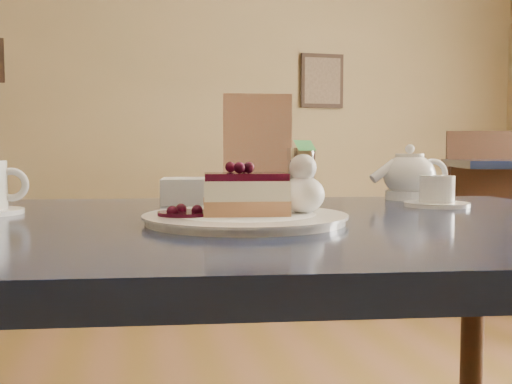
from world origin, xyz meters
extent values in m
cube|color=olive|center=(0.00, 5.00, 1.50)|extent=(8.00, 0.02, 3.00)
cube|color=black|center=(1.80, 4.97, 1.60)|extent=(0.45, 0.03, 0.55)
cube|color=#111A39|center=(0.00, 0.21, 0.74)|extent=(1.32, 0.97, 0.04)
cylinder|color=black|center=(0.59, 0.48, 0.36)|extent=(0.05, 0.05, 0.72)
cylinder|color=white|center=(-0.01, 0.16, 0.77)|extent=(0.29, 0.29, 0.01)
cube|color=tan|center=(-0.01, 0.16, 0.79)|extent=(0.13, 0.10, 0.02)
cube|color=white|center=(-0.01, 0.16, 0.81)|extent=(0.13, 0.10, 0.03)
cube|color=black|center=(-0.01, 0.16, 0.83)|extent=(0.13, 0.10, 0.01)
ellipsoid|color=white|center=(0.08, 0.16, 0.80)|extent=(0.07, 0.07, 0.06)
cylinder|color=black|center=(-0.09, 0.16, 0.78)|extent=(0.08, 0.08, 0.01)
torus|color=white|center=(-0.37, 0.37, 0.81)|extent=(0.06, 0.01, 0.06)
cylinder|color=white|center=(0.40, 0.32, 0.77)|extent=(0.12, 0.12, 0.01)
cylinder|color=white|center=(0.40, 0.32, 0.80)|extent=(0.07, 0.07, 0.05)
ellipsoid|color=white|center=(0.43, 0.48, 0.81)|extent=(0.11, 0.11, 0.10)
cylinder|color=white|center=(0.43, 0.48, 0.87)|extent=(0.06, 0.06, 0.01)
cylinder|color=white|center=(0.35, 0.48, 0.81)|extent=(0.06, 0.02, 0.05)
cube|color=beige|center=(0.09, 0.52, 0.88)|extent=(0.15, 0.05, 0.22)
cylinder|color=white|center=(0.18, 0.49, 0.81)|extent=(0.06, 0.06, 0.09)
cylinder|color=silver|center=(0.18, 0.49, 0.86)|extent=(0.06, 0.06, 0.03)
cube|color=white|center=(-0.05, 0.49, 0.79)|extent=(0.14, 0.14, 0.05)
cylinder|color=black|center=(1.82, 2.62, 0.39)|extent=(0.05, 0.05, 0.78)
camera|label=1|loc=(-0.18, -0.66, 0.87)|focal=40.00mm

